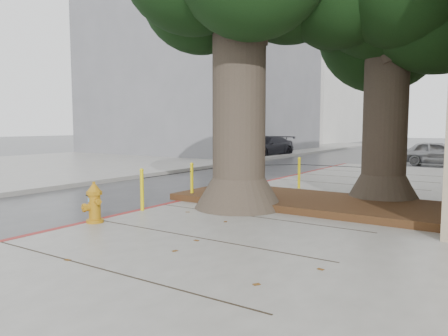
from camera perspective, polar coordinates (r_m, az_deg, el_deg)
name	(u,v)px	position (r m, az deg, el deg)	size (l,w,h in m)	color
ground	(173,241)	(7.85, -6.70, -9.51)	(140.00, 140.00, 0.00)	#28282B
sidewalk_opposite	(95,161)	(24.71, -16.52, 0.82)	(14.00, 60.00, 0.15)	slate
curb_red	(176,204)	(10.96, -6.23, -4.76)	(0.14, 26.00, 0.16)	maroon
planter_bed	(308,201)	(10.62, 10.91, -4.31)	(6.40, 2.60, 0.16)	black
building_far_grey	(208,74)	(34.40, -2.06, 12.23)	(12.00, 16.00, 12.00)	slate
building_far_white	(304,81)	(55.56, 10.42, 11.17)	(12.00, 18.00, 15.00)	silver
bollard_ring	(254,177)	(11.76, 3.89, -1.13)	(3.79, 5.39, 0.95)	#D7C10B
fire_hydrant	(94,203)	(8.87, -16.59, -4.37)	(0.43, 0.43, 0.80)	#B57A12
car_silver	(437,153)	(24.64, 26.11, 1.74)	(1.47, 3.65, 1.24)	#9B9CA0
car_dark	(266,146)	(28.47, 5.54, 2.82)	(1.86, 4.59, 1.33)	black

